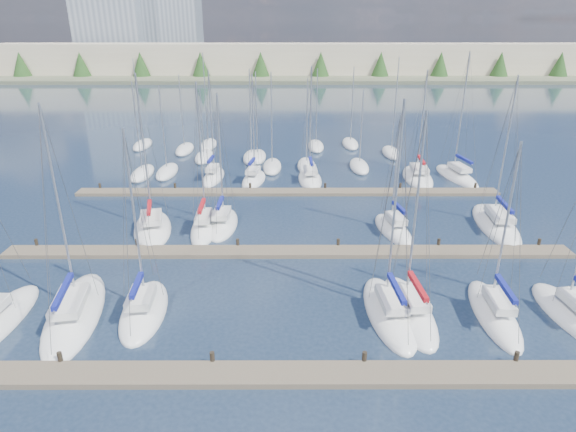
{
  "coord_description": "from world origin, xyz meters",
  "views": [
    {
      "loc": [
        -0.06,
        -17.63,
        16.98
      ],
      "look_at": [
        0.0,
        14.0,
        4.0
      ],
      "focal_mm": 30.0,
      "sensor_mm": 36.0,
      "label": 1
    }
  ],
  "objects_px": {
    "sailboat_m": "(496,224)",
    "sailboat_b": "(75,313)",
    "sailboat_q": "(418,177)",
    "sailboat_p": "(310,179)",
    "sailboat_c": "(144,310)",
    "sailboat_f": "(494,313)",
    "sailboat_d": "(389,312)",
    "sailboat_j": "(223,224)",
    "sailboat_l": "(393,229)",
    "sailboat_h": "(153,228)",
    "sailboat_r": "(456,176)",
    "sailboat_i": "(205,227)",
    "sailboat_n": "(214,177)",
    "sailboat_g": "(573,315)",
    "sailboat_o": "(254,179)",
    "sailboat_e": "(409,310)"
  },
  "relations": [
    {
      "from": "sailboat_m",
      "to": "sailboat_b",
      "type": "bearing_deg",
      "value": -151.02
    },
    {
      "from": "sailboat_g",
      "to": "sailboat_b",
      "type": "xyz_separation_m",
      "value": [
        -30.62,
        0.26,
        -0.02
      ]
    },
    {
      "from": "sailboat_c",
      "to": "sailboat_b",
      "type": "distance_m",
      "value": 4.2
    },
    {
      "from": "sailboat_f",
      "to": "sailboat_o",
      "type": "xyz_separation_m",
      "value": [
        -16.53,
        26.71,
        0.01
      ]
    },
    {
      "from": "sailboat_r",
      "to": "sailboat_l",
      "type": "height_order",
      "value": "sailboat_r"
    },
    {
      "from": "sailboat_i",
      "to": "sailboat_e",
      "type": "xyz_separation_m",
      "value": [
        14.78,
        -12.99,
        -0.01
      ]
    },
    {
      "from": "sailboat_h",
      "to": "sailboat_r",
      "type": "bearing_deg",
      "value": 12.5
    },
    {
      "from": "sailboat_p",
      "to": "sailboat_c",
      "type": "relative_size",
      "value": 1.08
    },
    {
      "from": "sailboat_o",
      "to": "sailboat_h",
      "type": "bearing_deg",
      "value": -111.59
    },
    {
      "from": "sailboat_n",
      "to": "sailboat_r",
      "type": "xyz_separation_m",
      "value": [
        28.05,
        0.26,
        -0.01
      ]
    },
    {
      "from": "sailboat_g",
      "to": "sailboat_h",
      "type": "bearing_deg",
      "value": 150.68
    },
    {
      "from": "sailboat_r",
      "to": "sailboat_f",
      "type": "bearing_deg",
      "value": -112.87
    },
    {
      "from": "sailboat_j",
      "to": "sailboat_r",
      "type": "xyz_separation_m",
      "value": [
        25.28,
        14.0,
        0.0
      ]
    },
    {
      "from": "sailboat_n",
      "to": "sailboat_b",
      "type": "relative_size",
      "value": 0.94
    },
    {
      "from": "sailboat_q",
      "to": "sailboat_d",
      "type": "bearing_deg",
      "value": -103.27
    },
    {
      "from": "sailboat_r",
      "to": "sailboat_e",
      "type": "relative_size",
      "value": 1.11
    },
    {
      "from": "sailboat_b",
      "to": "sailboat_i",
      "type": "height_order",
      "value": "sailboat_b"
    },
    {
      "from": "sailboat_j",
      "to": "sailboat_h",
      "type": "bearing_deg",
      "value": -170.08
    },
    {
      "from": "sailboat_q",
      "to": "sailboat_e",
      "type": "height_order",
      "value": "sailboat_e"
    },
    {
      "from": "sailboat_f",
      "to": "sailboat_r",
      "type": "height_order",
      "value": "sailboat_r"
    },
    {
      "from": "sailboat_j",
      "to": "sailboat_l",
      "type": "bearing_deg",
      "value": -3.34
    },
    {
      "from": "sailboat_j",
      "to": "sailboat_i",
      "type": "relative_size",
      "value": 0.93
    },
    {
      "from": "sailboat_o",
      "to": "sailboat_h",
      "type": "relative_size",
      "value": 0.89
    },
    {
      "from": "sailboat_p",
      "to": "sailboat_q",
      "type": "relative_size",
      "value": 1.03
    },
    {
      "from": "sailboat_q",
      "to": "sailboat_b",
      "type": "height_order",
      "value": "sailboat_b"
    },
    {
      "from": "sailboat_m",
      "to": "sailboat_h",
      "type": "height_order",
      "value": "sailboat_h"
    },
    {
      "from": "sailboat_b",
      "to": "sailboat_m",
      "type": "bearing_deg",
      "value": 13.95
    },
    {
      "from": "sailboat_g",
      "to": "sailboat_p",
      "type": "relative_size",
      "value": 0.98
    },
    {
      "from": "sailboat_h",
      "to": "sailboat_g",
      "type": "bearing_deg",
      "value": -37.4
    },
    {
      "from": "sailboat_h",
      "to": "sailboat_b",
      "type": "bearing_deg",
      "value": -109.26
    },
    {
      "from": "sailboat_j",
      "to": "sailboat_i",
      "type": "xyz_separation_m",
      "value": [
        -1.49,
        -0.61,
        0.01
      ]
    },
    {
      "from": "sailboat_l",
      "to": "sailboat_i",
      "type": "bearing_deg",
      "value": 168.49
    },
    {
      "from": "sailboat_p",
      "to": "sailboat_e",
      "type": "distance_m",
      "value": 27.05
    },
    {
      "from": "sailboat_d",
      "to": "sailboat_l",
      "type": "height_order",
      "value": "sailboat_d"
    },
    {
      "from": "sailboat_l",
      "to": "sailboat_o",
      "type": "distance_m",
      "value": 19.01
    },
    {
      "from": "sailboat_h",
      "to": "sailboat_i",
      "type": "relative_size",
      "value": 1.05
    },
    {
      "from": "sailboat_d",
      "to": "sailboat_o",
      "type": "bearing_deg",
      "value": 107.58
    },
    {
      "from": "sailboat_g",
      "to": "sailboat_q",
      "type": "distance_m",
      "value": 27.91
    },
    {
      "from": "sailboat_i",
      "to": "sailboat_d",
      "type": "bearing_deg",
      "value": -46.64
    },
    {
      "from": "sailboat_n",
      "to": "sailboat_o",
      "type": "distance_m",
      "value": 4.8
    },
    {
      "from": "sailboat_g",
      "to": "sailboat_e",
      "type": "bearing_deg",
      "value": 171.89
    },
    {
      "from": "sailboat_p",
      "to": "sailboat_m",
      "type": "bearing_deg",
      "value": -41.53
    },
    {
      "from": "sailboat_n",
      "to": "sailboat_i",
      "type": "relative_size",
      "value": 0.97
    },
    {
      "from": "sailboat_e",
      "to": "sailboat_b",
      "type": "bearing_deg",
      "value": 177.65
    },
    {
      "from": "sailboat_c",
      "to": "sailboat_e",
      "type": "height_order",
      "value": "sailboat_e"
    },
    {
      "from": "sailboat_f",
      "to": "sailboat_j",
      "type": "xyz_separation_m",
      "value": [
        -18.45,
        13.97,
        0.0
      ]
    },
    {
      "from": "sailboat_p",
      "to": "sailboat_i",
      "type": "distance_m",
      "value": 16.75
    },
    {
      "from": "sailboat_f",
      "to": "sailboat_p",
      "type": "bearing_deg",
      "value": 114.67
    },
    {
      "from": "sailboat_m",
      "to": "sailboat_i",
      "type": "xyz_separation_m",
      "value": [
        -25.64,
        -0.51,
        0.02
      ]
    },
    {
      "from": "sailboat_f",
      "to": "sailboat_d",
      "type": "distance_m",
      "value": 6.47
    }
  ]
}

